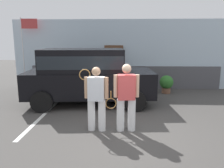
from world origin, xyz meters
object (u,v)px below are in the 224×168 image
at_px(tennis_player_man, 96,98).
at_px(potted_plant_by_porch, 166,83).
at_px(tennis_player_woman, 126,97).
at_px(parked_suv, 87,74).
at_px(flag_pole, 26,41).

height_order(tennis_player_man, potted_plant_by_porch, tennis_player_man).
bearing_deg(potted_plant_by_porch, tennis_player_woman, -113.17).
xyz_separation_m(tennis_player_man, potted_plant_by_porch, (2.63, 4.35, -0.45)).
height_order(parked_suv, tennis_player_man, parked_suv).
bearing_deg(tennis_player_woman, tennis_player_man, -3.72).
xyz_separation_m(parked_suv, flag_pole, (-3.32, 2.55, 1.17)).
height_order(parked_suv, tennis_player_woman, parked_suv).
height_order(tennis_player_woman, potted_plant_by_porch, tennis_player_woman).
height_order(potted_plant_by_porch, flag_pole, flag_pole).
bearing_deg(flag_pole, tennis_player_woman, -46.59).
bearing_deg(tennis_player_woman, potted_plant_by_porch, -118.09).
height_order(tennis_player_woman, flag_pole, flag_pole).
distance_m(tennis_player_man, flag_pole, 6.54).
relative_size(parked_suv, potted_plant_by_porch, 5.91).
bearing_deg(potted_plant_by_porch, tennis_player_man, -121.18).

